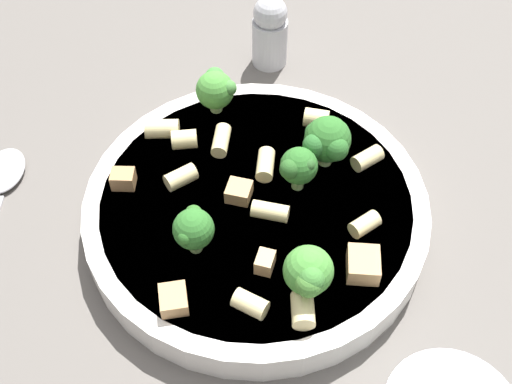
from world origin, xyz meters
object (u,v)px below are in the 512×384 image
Objects in this scene: broccoli_floret_1 at (326,141)px; broccoli_floret_3 at (309,273)px; rigatoni_8 at (365,224)px; rigatoni_6 at (316,118)px; rigatoni_0 at (367,158)px; rigatoni_4 at (162,129)px; pepper_shaker at (270,31)px; rigatoni_10 at (270,211)px; broccoli_floret_2 at (216,89)px; rigatoni_1 at (181,177)px; rigatoni_2 at (184,139)px; rigatoni_5 at (221,140)px; chicken_chunk_2 at (123,179)px; rigatoni_7 at (250,304)px; broccoli_floret_4 at (193,229)px; chicken_chunk_0 at (239,192)px; chicken_chunk_1 at (363,265)px; pasta_bowl at (256,209)px; chicken_chunk_3 at (174,300)px; rigatoni_3 at (265,164)px; chicken_chunk_4 at (265,262)px; broccoli_floret_0 at (298,167)px; rigatoni_9 at (303,310)px.

broccoli_floret_3 is at bearing 157.30° from broccoli_floret_1.
rigatoni_6 is at bearing 1.84° from rigatoni_8.
rigatoni_0 is 0.18m from rigatoni_4.
rigatoni_10 is at bearing 166.02° from pepper_shaker.
broccoli_floret_2 is 0.09m from rigatoni_1.
rigatoni_2 is at bearing 137.73° from broccoli_floret_2.
chicken_chunk_2 is (-0.02, 0.09, 0.00)m from rigatoni_5.
rigatoni_6 is 0.19m from rigatoni_7.
broccoli_floret_4 reaches higher than chicken_chunk_0.
broccoli_floret_1 is 1.77× the size of chicken_chunk_1.
chicken_chunk_1 is (-0.08, -0.06, 0.02)m from pasta_bowl.
rigatoni_8 is 0.07m from rigatoni_10.
pepper_shaker is at bearing 3.12° from rigatoni_8.
chicken_chunk_0 is at bearing -37.68° from chicken_chunk_3.
rigatoni_1 reaches higher than chicken_chunk_3.
chicken_chunk_1 is at bearing -157.52° from rigatoni_3.
broccoli_floret_3 is at bearing -168.34° from rigatoni_5.
broccoli_floret_3 is 2.56× the size of chicken_chunk_4.
rigatoni_7 is (-0.06, -0.03, -0.02)m from broccoli_floret_4.
rigatoni_6 is 1.31× the size of chicken_chunk_4.
rigatoni_0 is 0.33× the size of pepper_shaker.
rigatoni_8 is (0.05, -0.10, -0.00)m from rigatoni_7.
broccoli_floret_1 is 2.05× the size of rigatoni_8.
pepper_shaker is (0.26, -0.07, 0.00)m from chicken_chunk_4.
pasta_bowl is 0.21m from pepper_shaker.
chicken_chunk_4 is (0.02, 0.07, -0.00)m from chicken_chunk_1.
chicken_chunk_3 is (-0.17, 0.02, -0.00)m from rigatoni_4.
broccoli_floret_0 is (0.00, -0.04, 0.04)m from pasta_bowl.
broccoli_floret_1 is at bearing -76.77° from chicken_chunk_0.
pasta_bowl is 0.02m from chicken_chunk_0.
broccoli_floret_4 is at bearing 67.73° from chicken_chunk_1.
broccoli_floret_0 is 0.05m from chicken_chunk_0.
broccoli_floret_1 is 1.60× the size of rigatoni_5.
rigatoni_9 is (-0.06, 0.07, 0.00)m from rigatoni_8.
pasta_bowl is at bearing -144.57° from rigatoni_4.
broccoli_floret_3 is 0.04m from chicken_chunk_4.
broccoli_floret_2 is 0.22m from rigatoni_9.
broccoli_floret_4 is 0.16m from rigatoni_0.
broccoli_floret_3 is 0.09m from broccoli_floret_4.
rigatoni_0 is at bearing -110.85° from rigatoni_2.
rigatoni_10 is (-0.11, -0.07, -0.00)m from rigatoni_4.
rigatoni_8 is at bearing -113.02° from rigatoni_10.
rigatoni_9 reaches higher than rigatoni_7.
rigatoni_4 is (0.12, 0.01, -0.02)m from broccoli_floret_4.
rigatoni_3 and chicken_chunk_4 have the same top height.
pasta_bowl is 6.83× the size of broccoli_floret_4.
rigatoni_1 is at bearing -11.73° from chicken_chunk_3.
rigatoni_1 is at bearing 86.82° from broccoli_floret_1.
rigatoni_1 is 0.86× the size of rigatoni_5.
chicken_chunk_3 is 1.39× the size of chicken_chunk_4.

